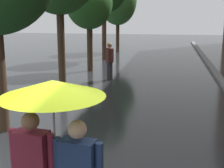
% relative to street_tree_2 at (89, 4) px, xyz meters
% --- Properties ---
extents(kerb_strip, '(0.30, 36.00, 0.12)m').
position_rel_street_tree_2_xyz_m(kerb_strip, '(5.99, -1.16, -3.16)').
color(kerb_strip, slate).
rests_on(kerb_strip, ground).
extents(street_tree_2, '(2.22, 2.22, 4.47)m').
position_rel_street_tree_2_xyz_m(street_tree_2, '(0.00, 0.00, 0.00)').
color(street_tree_2, '#473323').
rests_on(street_tree_2, ground).
extents(street_tree_4, '(2.73, 2.73, 5.49)m').
position_rel_street_tree_2_xyz_m(street_tree_4, '(-0.00, 8.13, 0.49)').
color(street_tree_4, '#473323').
rests_on(street_tree_4, ground).
extents(couple_under_umbrella, '(1.17, 1.17, 2.05)m').
position_rel_street_tree_2_xyz_m(couple_under_umbrella, '(2.62, -11.61, -1.82)').
color(couple_under_umbrella, '#1E233D').
rests_on(couple_under_umbrella, ground).
extents(pedestrian_walking_midground, '(0.39, 0.52, 1.59)m').
position_rel_street_tree_2_xyz_m(pedestrian_walking_midground, '(1.37, -2.01, -2.41)').
color(pedestrian_walking_midground, '#2D2D33').
rests_on(pedestrian_walking_midground, ground).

